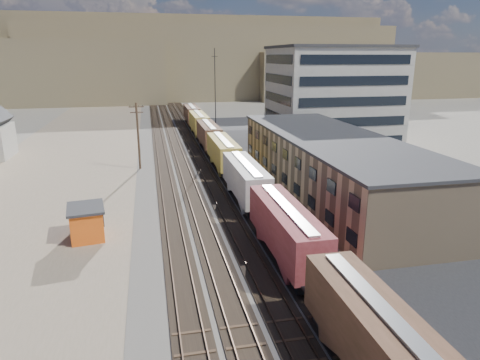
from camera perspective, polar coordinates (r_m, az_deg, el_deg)
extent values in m
plane|color=#6B6356|center=(28.94, 3.96, -18.62)|extent=(300.00, 300.00, 0.00)
cube|color=#4C4742|center=(74.94, -6.57, 3.35)|extent=(18.00, 200.00, 0.06)
cube|color=#7B6C55|center=(66.25, -23.13, 0.42)|extent=(24.00, 180.00, 0.03)
cube|color=#232326|center=(66.64, 13.98, 1.35)|extent=(26.00, 120.00, 0.04)
cube|color=black|center=(74.64, -10.40, 3.19)|extent=(2.60, 200.00, 0.08)
cube|color=#38281E|center=(74.60, -10.95, 3.25)|extent=(0.08, 200.00, 0.16)
cube|color=#38281E|center=(74.63, -9.85, 3.32)|extent=(0.08, 200.00, 0.16)
cube|color=black|center=(74.77, -8.10, 3.32)|extent=(2.60, 200.00, 0.08)
cube|color=#38281E|center=(74.70, -8.65, 3.38)|extent=(0.08, 200.00, 0.16)
cube|color=#38281E|center=(74.79, -7.55, 3.44)|extent=(0.08, 200.00, 0.16)
cube|color=black|center=(75.02, -5.81, 3.45)|extent=(2.60, 200.00, 0.08)
cube|color=#38281E|center=(74.93, -6.36, 3.51)|extent=(0.08, 200.00, 0.16)
cube|color=#38281E|center=(75.08, -5.27, 3.56)|extent=(0.08, 200.00, 0.16)
cube|color=black|center=(75.37, -3.69, 3.55)|extent=(2.60, 200.00, 0.08)
cube|color=#38281E|center=(75.24, -4.23, 3.62)|extent=(0.08, 200.00, 0.16)
cube|color=#38281E|center=(75.44, -3.15, 3.67)|extent=(0.08, 200.00, 0.16)
cube|color=black|center=(28.49, 12.64, -17.84)|extent=(2.20, 2.20, 0.90)
cube|color=#4C3320|center=(23.63, 18.34, -19.89)|extent=(3.00, 13.34, 3.40)
cube|color=#B7B7B2|center=(22.66, 18.75, -16.22)|extent=(0.90, 12.32, 0.16)
cube|color=black|center=(32.43, 8.88, -13.10)|extent=(2.20, 2.20, 0.90)
cube|color=black|center=(41.09, 3.87, -6.42)|extent=(2.20, 2.20, 0.90)
cube|color=maroon|center=(35.79, 6.16, -6.27)|extent=(3.00, 13.34, 3.40)
cube|color=#B7B7B2|center=(35.15, 6.25, -3.58)|extent=(0.90, 12.32, 0.16)
cube|color=black|center=(45.63, 2.14, -4.04)|extent=(2.20, 2.20, 0.90)
cube|color=black|center=(55.02, -0.44, -0.48)|extent=(2.20, 2.20, 0.90)
cube|color=#B1AEA6|center=(49.66, 0.74, 0.26)|extent=(3.00, 13.34, 3.40)
cube|color=#B7B7B2|center=(49.20, 0.75, 2.26)|extent=(0.90, 12.33, 0.16)
cube|color=black|center=(59.78, -1.41, 0.88)|extent=(2.20, 2.20, 0.90)
cube|color=black|center=(69.48, -2.97, 3.03)|extent=(2.20, 2.20, 0.90)
cube|color=gold|center=(64.13, -2.27, 3.90)|extent=(3.00, 13.34, 3.40)
cube|color=#B7B7B2|center=(63.77, -2.29, 5.46)|extent=(0.90, 12.33, 0.16)
cube|color=black|center=(74.35, -3.60, 3.89)|extent=(2.20, 2.20, 0.90)
cube|color=black|center=(84.21, -4.63, 5.32)|extent=(2.20, 2.20, 0.90)
cube|color=#4C3320|center=(78.87, -4.18, 6.18)|extent=(3.00, 13.34, 3.40)
cube|color=#B7B7B2|center=(78.59, -4.20, 7.46)|extent=(0.90, 12.33, 0.16)
cube|color=black|center=(89.14, -5.07, 5.91)|extent=(2.20, 2.20, 0.90)
cube|color=black|center=(99.08, -5.81, 6.92)|extent=(2.20, 2.20, 0.90)
cube|color=gold|center=(93.77, -5.49, 7.74)|extent=(3.00, 13.34, 3.40)
cube|color=#B7B7B2|center=(93.52, -5.52, 8.82)|extent=(0.90, 12.32, 0.16)
cube|color=black|center=(104.04, -6.12, 7.35)|extent=(2.20, 2.20, 0.90)
cube|color=black|center=(114.03, -6.68, 8.11)|extent=(2.20, 2.20, 0.90)
cube|color=#4C3320|center=(108.74, -6.45, 8.87)|extent=(3.00, 13.34, 3.40)
cube|color=#B7B7B2|center=(108.53, -6.48, 9.80)|extent=(0.90, 12.32, 0.16)
cube|color=tan|center=(54.12, 12.10, 1.89)|extent=(12.00, 40.00, 7.00)
cube|color=#2D2D30|center=(53.37, 12.33, 5.64)|extent=(12.40, 40.40, 0.30)
cube|color=black|center=(52.31, 5.95, 0.21)|extent=(0.12, 36.00, 1.20)
cube|color=black|center=(51.57, 6.04, 3.41)|extent=(0.12, 36.00, 1.20)
cube|color=#9E998E|center=(85.55, 12.21, 10.77)|extent=(22.00, 18.00, 18.00)
cube|color=#2D2D30|center=(85.24, 12.59, 16.93)|extent=(22.60, 18.60, 0.50)
cube|color=black|center=(81.68, 4.99, 10.83)|extent=(0.12, 16.00, 16.00)
cube|color=black|center=(77.42, 14.96, 10.06)|extent=(20.00, 0.12, 16.00)
cylinder|color=#382619|center=(65.83, -13.41, 5.66)|extent=(0.32, 0.32, 10.00)
cube|color=#382619|center=(65.20, -13.67, 9.46)|extent=(2.20, 0.14, 0.14)
cube|color=#382619|center=(65.29, -13.62, 8.76)|extent=(1.90, 0.14, 0.14)
cylinder|color=black|center=(65.17, -13.14, 9.62)|extent=(0.08, 0.08, 0.22)
cylinder|color=black|center=(84.11, -3.32, 11.01)|extent=(0.16, 0.16, 18.00)
cube|color=black|center=(83.78, -3.40, 16.13)|extent=(1.20, 0.08, 0.08)
cube|color=brown|center=(184.77, -3.86, 15.34)|extent=(140.00, 45.00, 28.00)
cube|color=brown|center=(198.21, 17.67, 13.25)|extent=(110.00, 38.00, 18.00)
cube|color=brown|center=(202.82, -13.47, 15.59)|extent=(200.00, 60.00, 32.00)
cube|color=#EA5B16|center=(42.73, -19.74, -5.47)|extent=(3.40, 4.21, 2.88)
cube|color=#2D2D30|center=(42.21, -19.94, -3.53)|extent=(3.83, 4.65, 0.24)
cube|color=black|center=(42.70, -17.76, -5.16)|extent=(0.23, 0.96, 0.96)
imported|color=white|center=(43.08, 25.01, -6.95)|extent=(3.01, 4.53, 1.41)
imported|color=navy|center=(79.61, 11.78, 4.39)|extent=(5.80, 4.44, 1.46)
imported|color=silver|center=(85.44, 15.78, 4.97)|extent=(3.35, 5.18, 1.64)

